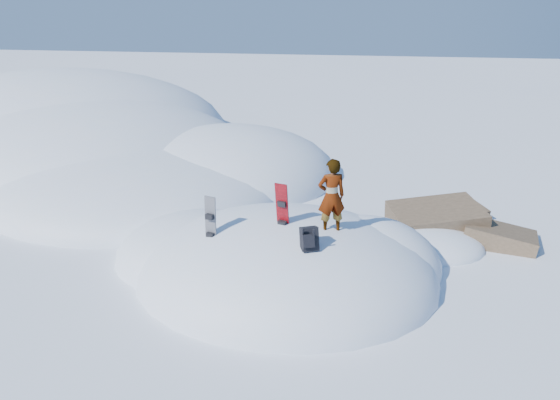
% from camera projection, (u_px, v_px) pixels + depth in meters
% --- Properties ---
extents(ground, '(120.00, 120.00, 0.00)m').
position_uv_depth(ground, '(286.00, 277.00, 12.70)').
color(ground, white).
rests_on(ground, ground).
extents(snow_mound, '(8.00, 6.00, 3.00)m').
position_uv_depth(snow_mound, '(280.00, 272.00, 12.95)').
color(snow_mound, silver).
rests_on(snow_mound, ground).
extents(snow_ridge, '(21.50, 18.50, 6.40)m').
position_uv_depth(snow_ridge, '(91.00, 151.00, 23.67)').
color(snow_ridge, silver).
rests_on(snow_ridge, ground).
extents(rock_outcrop, '(4.68, 4.41, 1.68)m').
position_uv_depth(rock_outcrop, '(440.00, 238.00, 14.81)').
color(rock_outcrop, brown).
rests_on(rock_outcrop, ground).
extents(snowboard_red, '(0.34, 0.29, 1.53)m').
position_uv_depth(snowboard_red, '(283.00, 215.00, 11.85)').
color(snowboard_red, red).
rests_on(snowboard_red, snow_mound).
extents(snowboard_dark, '(0.27, 0.20, 1.43)m').
position_uv_depth(snowboard_dark, '(211.00, 228.00, 11.74)').
color(snowboard_dark, black).
rests_on(snowboard_dark, snow_mound).
extents(backpack, '(0.46, 0.51, 0.57)m').
position_uv_depth(backpack, '(309.00, 239.00, 10.95)').
color(backpack, black).
rests_on(backpack, snow_mound).
extents(gear_pile, '(0.87, 0.67, 0.23)m').
position_uv_depth(gear_pile, '(171.00, 297.00, 11.63)').
color(gear_pile, black).
rests_on(gear_pile, ground).
extents(person, '(0.70, 0.59, 1.64)m').
position_uv_depth(person, '(331.00, 196.00, 11.52)').
color(person, slate).
rests_on(person, snow_mound).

